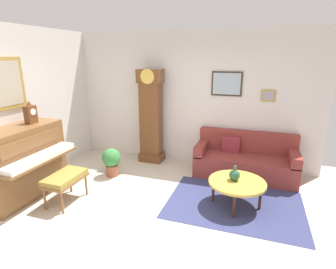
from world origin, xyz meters
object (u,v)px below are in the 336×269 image
(couch, at_px, (245,160))
(mantel_clock, at_px, (30,113))
(potted_plant, at_px, (111,160))
(grandfather_clock, at_px, (151,119))
(piano_bench, at_px, (65,179))
(coffee_table, at_px, (237,183))
(piano, at_px, (22,162))
(green_jug, at_px, (235,175))

(couch, xyz_separation_m, mantel_clock, (-3.46, -1.70, 1.04))
(mantel_clock, distance_m, potted_plant, 1.65)
(grandfather_clock, xyz_separation_m, mantel_clock, (-1.43, -1.82, 0.39))
(piano_bench, bearing_deg, grandfather_clock, 73.49)
(grandfather_clock, distance_m, coffee_table, 2.45)
(grandfather_clock, bearing_deg, potted_plant, -113.99)
(piano, xyz_separation_m, piano_bench, (0.81, 0.03, -0.19))
(potted_plant, bearing_deg, grandfather_clock, 66.01)
(grandfather_clock, xyz_separation_m, couch, (2.03, -0.12, -0.65))
(piano_bench, xyz_separation_m, grandfather_clock, (0.62, 2.10, 0.56))
(piano_bench, height_order, potted_plant, potted_plant)
(piano, relative_size, couch, 0.76)
(potted_plant, bearing_deg, mantel_clock, -140.08)
(piano_bench, relative_size, grandfather_clock, 0.34)
(piano_bench, bearing_deg, coffee_table, 16.44)
(green_jug, bearing_deg, mantel_clock, -171.43)
(potted_plant, bearing_deg, green_jug, -7.74)
(mantel_clock, bearing_deg, grandfather_clock, 51.82)
(couch, height_order, mantel_clock, mantel_clock)
(piano, distance_m, potted_plant, 1.54)
(coffee_table, bearing_deg, piano, -166.82)
(couch, distance_m, coffee_table, 1.23)
(grandfather_clock, relative_size, coffee_table, 2.31)
(couch, xyz_separation_m, green_jug, (-0.10, -1.20, 0.19))
(piano, distance_m, green_jug, 3.46)
(piano_bench, distance_m, mantel_clock, 1.28)
(coffee_table, relative_size, potted_plant, 1.57)
(piano, distance_m, couch, 4.02)
(piano, bearing_deg, mantel_clock, 89.66)
(couch, distance_m, mantel_clock, 4.00)
(piano_bench, bearing_deg, green_jug, 17.22)
(couch, relative_size, green_jug, 7.92)
(piano_bench, distance_m, potted_plant, 1.13)
(coffee_table, relative_size, mantel_clock, 2.32)
(grandfather_clock, relative_size, potted_plant, 3.62)
(grandfather_clock, xyz_separation_m, coffee_table, (1.98, -1.34, -0.58))
(piano, bearing_deg, couch, 30.26)
(couch, xyz_separation_m, potted_plant, (-2.47, -0.88, 0.01))
(piano_bench, xyz_separation_m, couch, (2.65, 1.99, -0.09))
(grandfather_clock, bearing_deg, mantel_clock, -128.18)
(piano, height_order, green_jug, piano)
(mantel_clock, relative_size, green_jug, 1.58)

